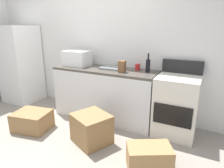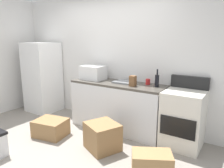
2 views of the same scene
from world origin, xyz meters
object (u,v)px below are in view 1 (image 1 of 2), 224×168
Objects in this scene: microwave at (77,58)px; cardboard_box_medium at (32,121)px; cardboard_box_large at (149,157)px; coffee_mug at (138,67)px; wine_bottle at (148,65)px; refrigerator at (20,64)px; knife_block at (122,67)px; stove_oven at (176,105)px; cardboard_box_small at (92,128)px.

microwave reaches higher than cardboard_box_medium.
cardboard_box_large is (1.69, -0.96, -0.89)m from microwave.
wine_bottle is at bearing -21.38° from coffee_mug.
cardboard_box_medium is at bearing -35.42° from refrigerator.
coffee_mug is 0.19× the size of cardboard_box_medium.
refrigerator is at bearing -175.39° from coffee_mug.
refrigerator reaches higher than wine_bottle.
cardboard_box_large is (3.15, -0.90, -0.66)m from refrigerator.
wine_bottle is 1.67× the size of knife_block.
knife_block is at bearing -152.28° from wine_bottle.
refrigerator is at bearing -177.64° from microwave.
microwave is 4.60× the size of coffee_mug.
microwave is at bearing 150.27° from cardboard_box_large.
cardboard_box_large is at bearing -15.99° from refrigerator.
stove_oven is 2.39× the size of microwave.
knife_block is (-0.16, -0.27, 0.04)m from coffee_mug.
cardboard_box_small is (0.80, -0.81, -0.82)m from microwave.
wine_bottle is 0.22m from coffee_mug.
refrigerator is 2.79m from wine_bottle.
wine_bottle is 1.40m from cardboard_box_large.
stove_oven reaches higher than cardboard_box_small.
cardboard_box_large is at bearing -29.73° from microwave.
cardboard_box_small is at bearing -45.24° from microwave.
refrigerator reaches higher than knife_block.
cardboard_box_large is 0.90m from cardboard_box_small.
stove_oven is 1.89m from microwave.
wine_bottle is 2.04m from cardboard_box_medium.
coffee_mug is at bearing 38.45° from cardboard_box_medium.
cardboard_box_small is at bearing -141.47° from stove_oven.
knife_block is at bearing 77.47° from cardboard_box_small.
cardboard_box_medium is at bearing -147.22° from wine_bottle.
microwave is 1.53× the size of wine_bottle.
cardboard_box_medium is at bearing 179.00° from cardboard_box_large.
cardboard_box_small reaches higher than cardboard_box_large.
refrigerator reaches higher than coffee_mug.
coffee_mug is (-0.69, 0.15, 0.48)m from stove_oven.
knife_block is 1.05m from cardboard_box_small.
cardboard_box_small reaches higher than cardboard_box_medium.
stove_oven is 2.06× the size of cardboard_box_medium.
cardboard_box_large is 1.93m from cardboard_box_medium.
knife_block is at bearing -172.47° from stove_oven.
wine_bottle reaches higher than cardboard_box_large.
knife_block is (2.42, -0.06, 0.19)m from refrigerator.
microwave is at bearing -176.91° from wine_bottle.
wine_bottle is 0.56× the size of cardboard_box_medium.
stove_oven is 1.31m from cardboard_box_small.
knife_block is 0.38× the size of cardboard_box_small.
knife_block reaches higher than coffee_mug.
coffee_mug is at bearing 58.52° from knife_block.
cardboard_box_medium is (-1.55, -1.00, -0.86)m from wine_bottle.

